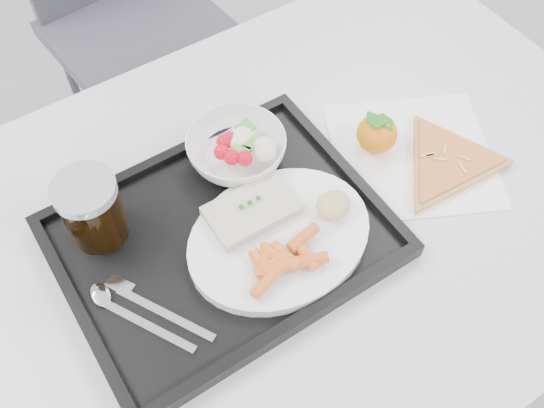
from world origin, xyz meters
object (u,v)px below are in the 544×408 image
object	(u,v)px
dinner_plate	(279,238)
tangerine	(377,134)
cola_glass	(92,209)
salad_bowl	(236,149)
pizza_slice	(448,162)
table	(280,238)
tray	(223,238)

from	to	relation	value
dinner_plate	tangerine	world-z (taller)	tangerine
dinner_plate	cola_glass	distance (m)	0.26
salad_bowl	cola_glass	bearing A→B (deg)	-178.79
tangerine	salad_bowl	bearing A→B (deg)	155.69
salad_bowl	pizza_slice	world-z (taller)	salad_bowl
salad_bowl	cola_glass	xyz separation A→B (m)	(-0.23, -0.00, 0.03)
table	salad_bowl	distance (m)	0.16
cola_glass	pizza_slice	xyz separation A→B (m)	(0.50, -0.18, -0.06)
table	tray	size ratio (longest dim) A/B	2.67
tray	pizza_slice	xyz separation A→B (m)	(0.36, -0.07, 0.00)
dinner_plate	pizza_slice	bearing A→B (deg)	-4.33
tray	cola_glass	distance (m)	0.19
tangerine	pizza_slice	xyz separation A→B (m)	(0.07, -0.09, -0.02)
table	dinner_plate	bearing A→B (deg)	-126.03
tray	salad_bowl	xyz separation A→B (m)	(0.09, 0.11, 0.03)
tray	tangerine	world-z (taller)	tangerine
table	tangerine	size ratio (longest dim) A/B	14.46
table	pizza_slice	xyz separation A→B (m)	(0.27, -0.07, 0.08)
tangerine	tray	bearing A→B (deg)	-176.63
tangerine	pizza_slice	size ratio (longest dim) A/B	0.28
tangerine	pizza_slice	distance (m)	0.12
tangerine	pizza_slice	bearing A→B (deg)	-51.53
dinner_plate	salad_bowl	xyz separation A→B (m)	(0.03, 0.16, 0.01)
tray	salad_bowl	world-z (taller)	salad_bowl
table	cola_glass	distance (m)	0.29
table	pizza_slice	bearing A→B (deg)	-14.02
table	dinner_plate	world-z (taller)	dinner_plate
pizza_slice	table	bearing A→B (deg)	165.98
salad_bowl	tangerine	xyz separation A→B (m)	(0.20, -0.09, -0.00)
table	cola_glass	size ratio (longest dim) A/B	11.11
dinner_plate	salad_bowl	bearing A→B (deg)	80.27
pizza_slice	tangerine	bearing A→B (deg)	128.47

